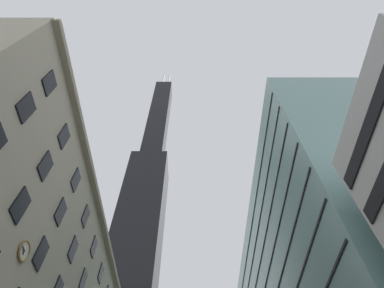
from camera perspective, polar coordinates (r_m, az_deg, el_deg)
name	(u,v)px	position (r m, az deg, el deg)	size (l,w,h in m)	color
dark_skyscraper	(136,255)	(114.16, -10.20, -19.21)	(23.34, 23.34, 230.07)	black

